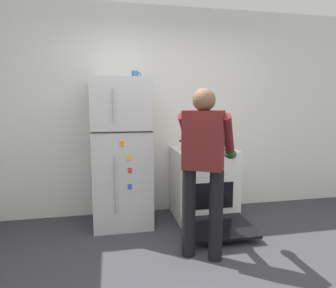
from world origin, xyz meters
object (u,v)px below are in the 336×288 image
Objects in this scene: pepper_mill at (221,140)px; person_cook at (204,158)px; refrigerator at (122,153)px; stove_range at (204,184)px; red_pot at (193,144)px; coffee_mug at (135,75)px.

person_cook is at bearing -118.19° from pepper_mill.
person_cook is (0.71, -0.96, 0.08)m from refrigerator.
red_pot is at bearing -168.60° from stove_range.
pepper_mill is at bearing 35.97° from stove_range.
person_cook is 9.43× the size of pepper_mill.
pepper_mill reaches higher than red_pot.
refrigerator is at bearing -171.49° from pepper_mill.
refrigerator reaches higher than red_pot.
red_pot is 3.17× the size of coffee_mug.
red_pot is 2.10× the size of pepper_mill.
stove_range is 3.40× the size of red_pot.
stove_range is at bearing 11.40° from red_pot.
coffee_mug is 1.43m from pepper_mill.
person_cook is 1.42m from coffee_mug.
refrigerator reaches higher than person_cook.
person_cook is 1.32m from pepper_mill.
stove_range is 7.12× the size of pepper_mill.
coffee_mug reaches higher than pepper_mill.
pepper_mill is (0.62, 1.16, 0.02)m from person_cook.
coffee_mug reaches higher than person_cook.
person_cook is (-0.32, -0.95, 0.52)m from stove_range.
refrigerator is at bearing 179.04° from stove_range.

